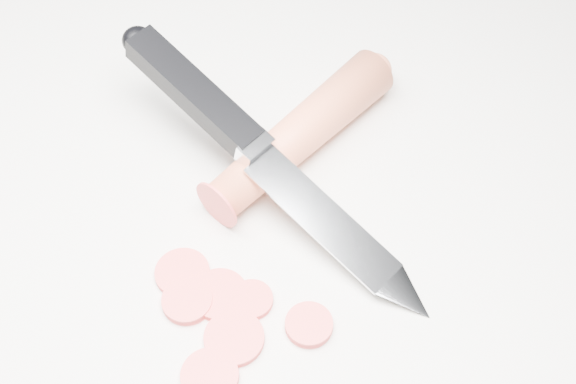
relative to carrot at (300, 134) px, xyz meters
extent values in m
plane|color=silver|center=(-0.07, -0.05, -0.02)|extent=(2.40, 2.40, 0.00)
cylinder|color=#E2613C|center=(0.00, 0.00, 0.00)|extent=(0.17, 0.13, 0.03)
cylinder|color=#EF3F3D|center=(-0.08, -0.15, -0.02)|extent=(0.04, 0.04, 0.01)
cylinder|color=#EF3F3D|center=(-0.08, -0.11, -0.02)|extent=(0.04, 0.04, 0.01)
cylinder|color=#EF3F3D|center=(-0.10, -0.09, -0.02)|extent=(0.04, 0.04, 0.01)
cylinder|color=#EF3F3D|center=(-0.10, -0.17, -0.02)|extent=(0.04, 0.04, 0.01)
cylinder|color=#EF3F3D|center=(-0.03, -0.15, -0.02)|extent=(0.03, 0.03, 0.01)
cylinder|color=#EF3F3D|center=(-0.10, -0.11, -0.02)|extent=(0.03, 0.03, 0.01)
cylinder|color=#EF3F3D|center=(-0.06, -0.12, -0.02)|extent=(0.03, 0.03, 0.01)
camera|label=1|loc=(-0.09, -0.38, 0.47)|focal=50.00mm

